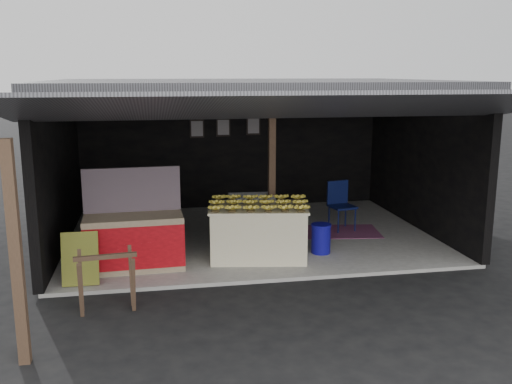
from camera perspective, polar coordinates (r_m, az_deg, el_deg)
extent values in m
plane|color=black|center=(8.86, 2.20, -9.02)|extent=(80.00, 80.00, 0.00)
cube|color=gray|center=(11.18, -0.60, -4.38)|extent=(7.00, 5.00, 0.06)
cube|color=black|center=(13.31, -2.47, 4.74)|extent=(7.00, 0.15, 2.90)
cube|color=black|center=(10.83, -19.20, 2.45)|extent=(0.15, 5.00, 2.90)
cube|color=black|center=(11.96, 16.17, 3.48)|extent=(0.15, 5.00, 2.90)
cube|color=#232326|center=(10.74, -0.64, 10.81)|extent=(7.20, 5.20, 0.12)
cube|color=#232326|center=(7.37, 4.00, 8.50)|extent=(7.40, 2.47, 0.48)
cube|color=#503628|center=(10.34, 1.59, 2.55)|extent=(0.12, 0.12, 2.85)
cube|color=#503628|center=(6.63, -22.88, -5.84)|extent=(0.12, 0.12, 2.50)
cube|color=silver|center=(9.66, 0.23, -4.16)|extent=(1.71, 1.19, 0.86)
cube|color=silver|center=(9.55, 0.23, -1.56)|extent=(1.78, 1.26, 0.04)
cube|color=white|center=(10.50, -0.46, -2.73)|extent=(0.84, 0.59, 0.90)
cube|color=navy|center=(10.22, -0.18, -2.88)|extent=(0.63, 0.05, 0.27)
cube|color=#B21414|center=(10.31, -0.18, -4.58)|extent=(0.41, 0.04, 0.09)
cube|color=#998466|center=(9.36, -12.07, -4.93)|extent=(1.58, 0.73, 0.87)
cube|color=red|center=(9.03, -12.12, -5.56)|extent=(1.55, 0.08, 0.68)
cube|color=white|center=(9.02, -12.13, -5.58)|extent=(0.53, 0.03, 0.17)
cube|color=#1E1B51|center=(9.45, -12.24, 0.24)|extent=(1.55, 0.11, 0.73)
cube|color=black|center=(8.87, -17.18, -6.40)|extent=(0.53, 0.23, 0.78)
cube|color=#503628|center=(7.75, -17.15, -9.42)|extent=(0.08, 0.31, 0.81)
cube|color=#503628|center=(7.75, -12.15, -9.12)|extent=(0.08, 0.31, 0.81)
cube|color=#503628|center=(8.12, -17.12, -8.41)|extent=(0.08, 0.31, 0.81)
cube|color=#503628|center=(8.13, -12.37, -8.13)|extent=(0.08, 0.31, 0.81)
cube|color=#503628|center=(7.81, -14.83, -6.28)|extent=(0.82, 0.14, 0.06)
cylinder|color=#0E0B7D|center=(10.04, 6.51, -4.72)|extent=(0.33, 0.33, 0.49)
cylinder|color=#0A113C|center=(11.27, 8.23, -2.94)|extent=(0.03, 0.03, 0.48)
cylinder|color=#0A113C|center=(11.46, 9.89, -2.75)|extent=(0.03, 0.03, 0.48)
cylinder|color=#0A113C|center=(11.59, 7.31, -2.50)|extent=(0.03, 0.03, 0.48)
cylinder|color=#0A113C|center=(11.78, 8.94, -2.32)|extent=(0.03, 0.03, 0.48)
cube|color=#0A113C|center=(11.47, 8.63, -1.46)|extent=(0.54, 0.54, 0.04)
cube|color=#0A113C|center=(11.59, 8.15, -0.05)|extent=(0.46, 0.13, 0.49)
cube|color=#661644|center=(11.46, 8.45, -3.93)|extent=(1.62, 1.19, 0.01)
cube|color=black|center=(13.08, -5.92, 6.33)|extent=(0.32, 0.03, 0.42)
cube|color=#4C4C59|center=(13.06, -5.91, 6.32)|extent=(0.26, 0.02, 0.34)
cube|color=black|center=(13.14, -3.29, 6.48)|extent=(0.32, 0.03, 0.42)
cube|color=#4C4C59|center=(13.12, -3.28, 6.48)|extent=(0.26, 0.02, 0.34)
cube|color=black|center=(13.24, -0.27, 6.63)|extent=(0.32, 0.03, 0.42)
cube|color=#4C4C59|center=(13.22, -0.25, 6.62)|extent=(0.26, 0.02, 0.34)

